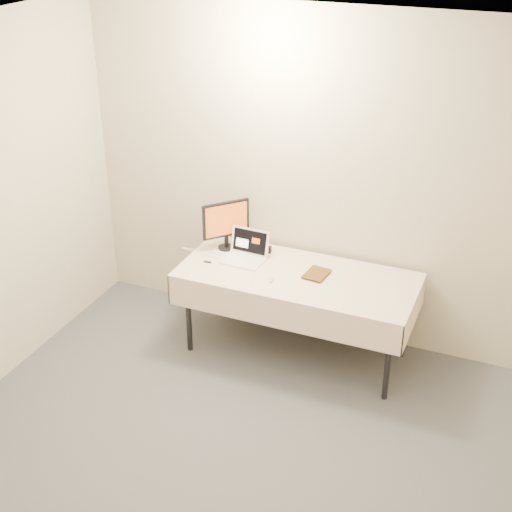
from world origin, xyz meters
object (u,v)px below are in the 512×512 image
at_px(table, 297,281).
at_px(book, 307,260).
at_px(laptop, 246,253).
at_px(monitor, 226,222).

height_order(table, book, book).
bearing_deg(laptop, monitor, 155.93).
bearing_deg(book, monitor, 175.05).
xyz_separation_m(table, monitor, (-0.70, 0.20, 0.31)).
relative_size(monitor, book, 1.87).
bearing_deg(monitor, book, -58.89).
distance_m(laptop, book, 0.54).
xyz_separation_m(laptop, book, (0.53, -0.03, 0.06)).
xyz_separation_m(table, laptop, (-0.48, 0.08, 0.12)).
height_order(table, monitor, monitor).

